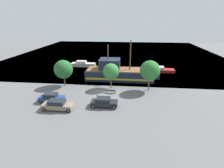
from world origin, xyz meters
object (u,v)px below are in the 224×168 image
at_px(parked_car_curb_rear, 51,98).
at_px(parked_car_curb_mid, 104,102).
at_px(pirate_ship, 118,72).
at_px(fire_hydrant, 97,96).
at_px(moored_boat_dockside, 83,64).
at_px(moored_boat_outer, 160,70).
at_px(bench_promenade_east, 111,91).
at_px(parked_car_curb_front, 58,105).

bearing_deg(parked_car_curb_rear, parked_car_curb_mid, -4.90).
relative_size(pirate_ship, fire_hydrant, 22.47).
bearing_deg(pirate_ship, parked_car_curb_rear, -129.39).
bearing_deg(moored_boat_dockside, moored_boat_outer, -9.34).
height_order(pirate_ship, parked_car_curb_mid, pirate_ship).
bearing_deg(parked_car_curb_mid, bench_promenade_east, 84.69).
xyz_separation_m(moored_boat_dockside, parked_car_curb_rear, (0.64, -24.26, 0.10)).
bearing_deg(moored_boat_outer, bench_promenade_east, -126.64).
xyz_separation_m(parked_car_curb_front, parked_car_curb_rear, (-2.20, 2.56, -0.03)).
relative_size(parked_car_curb_mid, parked_car_curb_rear, 1.02).
xyz_separation_m(moored_boat_dockside, parked_car_curb_mid, (10.12, -25.08, 0.10)).
bearing_deg(parked_car_curb_rear, fire_hydrant, 15.22).
height_order(parked_car_curb_mid, bench_promenade_east, parked_car_curb_mid).
height_order(parked_car_curb_mid, parked_car_curb_rear, parked_car_curb_rear).
relative_size(moored_boat_dockside, fire_hydrant, 9.64).
xyz_separation_m(parked_car_curb_front, bench_promenade_east, (7.80, 7.29, -0.35)).
bearing_deg(bench_promenade_east, parked_car_curb_mid, -95.31).
distance_m(moored_boat_outer, parked_car_curb_rear, 29.97).
xyz_separation_m(parked_car_curb_mid, parked_car_curb_rear, (-9.49, 0.81, 0.01)).
bearing_deg(fire_hydrant, bench_promenade_east, 50.12).
bearing_deg(bench_promenade_east, moored_boat_outer, 53.36).
relative_size(fire_hydrant, bench_promenade_east, 0.40).
xyz_separation_m(pirate_ship, moored_boat_dockside, (-11.57, 10.95, -1.08)).
bearing_deg(moored_boat_dockside, bench_promenade_east, -61.44).
height_order(pirate_ship, moored_boat_dockside, pirate_ship).
xyz_separation_m(pirate_ship, bench_promenade_east, (-0.93, -8.59, -1.30)).
bearing_deg(parked_car_curb_mid, moored_boat_dockside, 111.98).
height_order(parked_car_curb_mid, fire_hydrant, parked_car_curb_mid).
bearing_deg(bench_promenade_east, fire_hydrant, -129.88).
distance_m(pirate_ship, fire_hydrant, 11.67).
xyz_separation_m(moored_boat_outer, parked_car_curb_front, (-19.59, -23.14, 0.23)).
relative_size(moored_boat_dockside, parked_car_curb_mid, 1.67).
bearing_deg(parked_car_curb_front, moored_boat_dockside, 96.04).
xyz_separation_m(moored_boat_outer, parked_car_curb_rear, (-21.79, -20.57, 0.20)).
bearing_deg(moored_boat_dockside, parked_car_curb_mid, -68.02).
distance_m(parked_car_curb_front, fire_hydrant, 7.35).
xyz_separation_m(moored_boat_dockside, fire_hydrant, (8.47, -22.13, -0.25)).
bearing_deg(fire_hydrant, parked_car_curb_front, -140.19).
bearing_deg(parked_car_curb_front, parked_car_curb_rear, 130.64).
distance_m(parked_car_curb_front, parked_car_curb_mid, 7.49).
bearing_deg(pirate_ship, parked_car_curb_front, -118.80).
relative_size(pirate_ship, parked_car_curb_front, 3.50).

